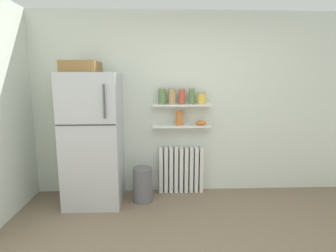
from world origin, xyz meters
The scene contains 14 objects.
ground_plane centered at (0.00, 0.50, 0.00)m, with size 7.04×7.04×0.00m, color #7A6651.
back_wall centered at (0.00, 2.05, 1.30)m, with size 7.04×0.10×2.60m, color silver.
refrigerator centered at (-1.28, 1.65, 0.90)m, with size 0.72×0.73×1.88m.
radiator centered at (-0.08, 1.92, 0.34)m, with size 0.65×0.12×0.68m.
wall_shelf_lower centered at (-0.08, 1.89, 1.00)m, with size 0.83×0.22×0.03m, color white.
wall_shelf_upper centered at (-0.08, 1.89, 1.30)m, with size 0.83×0.22×0.03m, color white.
storage_jar_0 centered at (-0.36, 1.89, 1.43)m, with size 0.11×0.11×0.23m.
storage_jar_1 centered at (-0.22, 1.89, 1.43)m, with size 0.11×0.11×0.23m.
storage_jar_2 centered at (-0.08, 1.89, 1.42)m, with size 0.09×0.09×0.22m.
storage_jar_3 centered at (0.06, 1.89, 1.42)m, with size 0.09×0.09×0.22m.
storage_jar_4 centered at (0.20, 1.89, 1.40)m, with size 0.12×0.12×0.17m.
vase centered at (-0.11, 1.89, 1.11)m, with size 0.10×0.10×0.21m, color #CC7033.
shelf_bowl centered at (0.20, 1.89, 1.05)m, with size 0.15×0.15×0.07m, color orange.
trash_bin centered at (-0.63, 1.63, 0.24)m, with size 0.27×0.27×0.47m, color slate.
Camera 1 is at (-0.43, -1.92, 1.65)m, focal length 29.09 mm.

